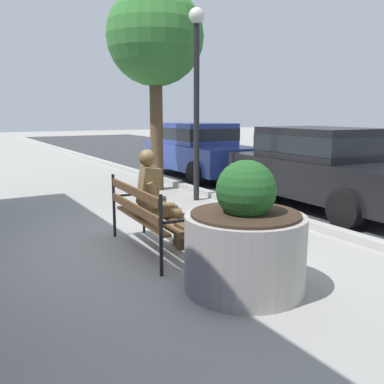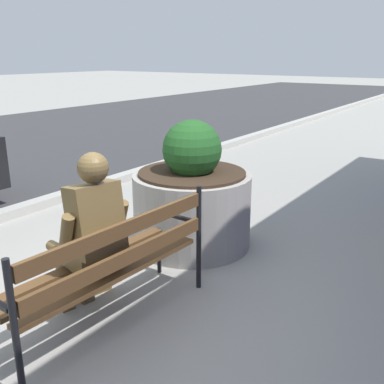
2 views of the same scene
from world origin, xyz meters
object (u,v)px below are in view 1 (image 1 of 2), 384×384
Objects in this scene: bronze_statue_seated at (160,201)px; parked_car_black at (321,165)px; parked_car_blue at (198,148)px; lamp_post at (197,77)px; park_bench at (146,212)px; concrete_planter at (245,242)px; street_tree_near_bench at (155,39)px.

bronze_statue_seated is 3.99m from parked_car_black.
parked_car_blue is 3.76m from lamp_post.
park_bench is 0.47× the size of lamp_post.
parked_car_blue is (-7.07, 3.72, 0.33)m from concrete_planter.
street_tree_near_bench reaches higher than parked_car_blue.
bronze_statue_seated is 5.41m from street_tree_near_bench.
concrete_planter is (1.63, 0.19, -0.16)m from bronze_statue_seated.
park_bench is 1.68m from concrete_planter.
street_tree_near_bench is 1.13× the size of parked_car_blue.
parked_car_blue is at bearing 180.00° from parked_car_black.
lamp_post reaches higher than parked_car_black.
park_bench is at bearing -37.10° from parked_car_blue.
bronze_statue_seated is 1.65m from concrete_planter.
lamp_post is at bearing -31.85° from parked_car_blue.
concrete_planter is 0.35× the size of lamp_post.
park_bench is at bearing -166.43° from concrete_planter.
bronze_statue_seated is 0.33× the size of parked_car_black.
bronze_statue_seated is 0.33× the size of parked_car_blue.
parked_car_blue is at bearing 123.54° from street_tree_near_bench.
street_tree_near_bench is at bearing -173.82° from lamp_post.
street_tree_near_bench is 1.13× the size of parked_car_black.
concrete_planter is 0.29× the size of street_tree_near_bench.
parked_car_black is at bearing 44.29° from lamp_post.
park_bench is at bearing -42.13° from lamp_post.
concrete_planter is 0.33× the size of parked_car_blue.
park_bench is 4.03m from lamp_post.
parked_car_blue is 1.07× the size of lamp_post.
park_bench is 0.39× the size of street_tree_near_bench.
park_bench is 6.83m from parked_car_blue.
park_bench is at bearing -79.27° from parked_car_black.
concrete_planter reaches higher than bronze_statue_seated.
bronze_statue_seated is at bearing -173.49° from concrete_planter.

